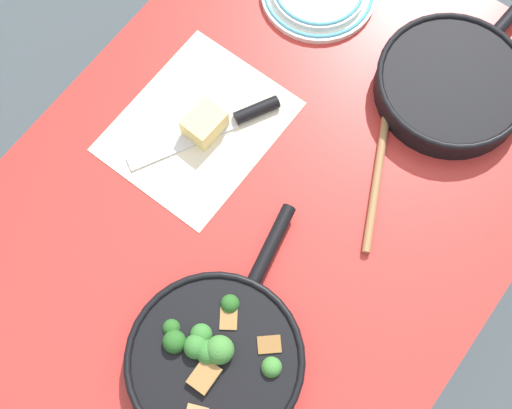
{
  "coord_description": "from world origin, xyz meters",
  "views": [
    {
      "loc": [
        0.33,
        0.25,
        1.94
      ],
      "look_at": [
        0.0,
        0.0,
        0.79
      ],
      "focal_mm": 50.0,
      "sensor_mm": 36.0,
      "label": 1
    }
  ],
  "objects": [
    {
      "name": "ground_plane",
      "position": [
        0.0,
        0.0,
        0.0
      ],
      "size": [
        14.0,
        14.0,
        0.0
      ],
      "primitive_type": "plane",
      "color": "#424C51"
    },
    {
      "name": "dining_table_red",
      "position": [
        0.0,
        0.0,
        0.68
      ],
      "size": [
        1.26,
        0.85,
        0.77
      ],
      "color": "#B72D28",
      "rests_on": "ground_plane"
    },
    {
      "name": "skillet_broccoli",
      "position": [
        0.25,
        0.1,
        0.79
      ],
      "size": [
        0.43,
        0.29,
        0.07
      ],
      "rotation": [
        0.0,
        0.0,
        3.34
      ],
      "color": "black",
      "rests_on": "dining_table_red"
    },
    {
      "name": "skillet_eggs",
      "position": [
        -0.4,
        0.15,
        0.8
      ],
      "size": [
        0.4,
        0.28,
        0.05
      ],
      "rotation": [
        0.0,
        0.0,
        3.07
      ],
      "color": "black",
      "rests_on": "dining_table_red"
    },
    {
      "name": "wooden_spoon",
      "position": [
        -0.25,
        0.1,
        0.78
      ],
      "size": [
        0.34,
        0.18,
        0.02
      ],
      "rotation": [
        0.0,
        0.0,
        3.58
      ],
      "color": "#996B42",
      "rests_on": "dining_table_red"
    },
    {
      "name": "parchment_sheet",
      "position": [
        -0.06,
        -0.18,
        0.77
      ],
      "size": [
        0.32,
        0.26,
        0.0
      ],
      "color": "beige",
      "rests_on": "dining_table_red"
    },
    {
      "name": "grater_knife",
      "position": [
        -0.1,
        -0.14,
        0.78
      ],
      "size": [
        0.27,
        0.16,
        0.02
      ],
      "rotation": [
        0.0,
        0.0,
        5.78
      ],
      "color": "silver",
      "rests_on": "dining_table_red"
    },
    {
      "name": "cheese_block",
      "position": [
        -0.07,
        -0.16,
        0.79
      ],
      "size": [
        0.07,
        0.06,
        0.05
      ],
      "color": "#EFD67A",
      "rests_on": "dining_table_red"
    }
  ]
}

